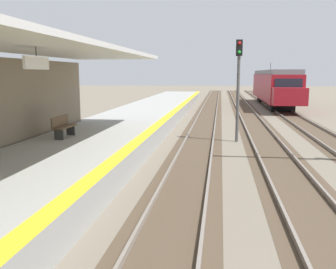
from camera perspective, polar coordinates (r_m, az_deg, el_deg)
station_platform at (r=16.52m, az=-11.51°, el=-1.73°), size 5.00×80.00×0.91m
track_pair_nearest_platform at (r=19.63m, az=4.71°, el=-1.05°), size 2.34×120.00×0.16m
track_pair_middle at (r=19.74m, az=14.61°, el=-1.26°), size 2.34×120.00×0.16m
approaching_train at (r=42.86m, az=15.73°, el=7.05°), size 2.93×19.60×4.76m
rail_signal_post at (r=19.80m, az=10.55°, el=8.07°), size 0.32×0.34×5.20m
platform_bench at (r=16.28m, az=-15.52°, el=1.25°), size 0.45×1.60×0.88m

